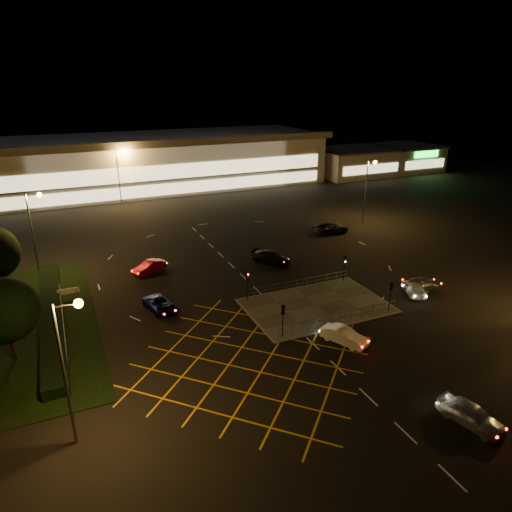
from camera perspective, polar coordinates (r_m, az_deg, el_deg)
name	(u,v)px	position (r m, az deg, el deg)	size (l,w,h in m)	color
ground	(290,302)	(48.38, 4.29, -5.72)	(180.00, 180.00, 0.00)	black
pedestrian_island	(316,306)	(47.73, 7.56, -6.18)	(14.00, 9.00, 0.12)	#4C4944
hedge	(52,315)	(48.78, -24.19, -6.80)	(2.00, 26.00, 1.00)	black
supermarket	(156,161)	(103.23, -12.37, 11.53)	(72.00, 26.50, 10.50)	beige
retail_unit_a	(353,162)	(115.03, 12.08, 11.45)	(18.80, 14.80, 6.35)	beige
retail_unit_b	(405,157)	(124.99, 18.18, 11.64)	(14.80, 14.80, 6.35)	beige
streetlight_sw	(69,354)	(30.01, -22.36, -11.28)	(1.78, 0.56, 10.03)	slate
streetlight_nw	(35,223)	(57.92, -25.91, 3.73)	(1.78, 0.56, 10.03)	slate
streetlight_ne	(368,183)	(74.98, 13.87, 8.84)	(1.78, 0.56, 10.03)	slate
streetlight_far_left	(120,169)	(87.87, -16.61, 10.34)	(1.78, 0.56, 10.03)	slate
streetlight_far_right	(306,154)	(102.80, 6.29, 12.56)	(1.78, 0.56, 10.03)	slate
signal_sw	(283,314)	(40.93, 3.38, -7.29)	(0.28, 0.30, 3.15)	black
signal_se	(391,291)	(47.14, 16.49, -4.16)	(0.28, 0.30, 3.15)	black
signal_nw	(248,281)	(47.40, -1.05, -3.09)	(0.28, 0.30, 3.15)	black
signal_ne	(345,263)	(52.86, 11.01, -0.84)	(0.28, 0.30, 3.15)	black
tree_e	(4,310)	(41.86, -28.93, -5.96)	(5.40, 5.40, 7.35)	black
car_near_silver	(471,414)	(35.67, 25.26, -17.47)	(1.81, 4.50, 1.53)	silver
car_queue_white	(344,336)	(41.65, 10.93, -9.77)	(1.48, 4.25, 1.40)	white
car_left_blue	(160,305)	(47.22, -11.89, -5.99)	(2.15, 4.66, 1.30)	#0D1152
car_far_dkgrey	(271,257)	(57.91, 1.90, -0.19)	(2.07, 5.09, 1.48)	black
car_right_silver	(422,284)	(53.78, 20.05, -3.28)	(1.76, 4.37, 1.49)	#B5B6BC
car_circ_red	(149,267)	(56.57, -13.19, -1.33)	(1.50, 4.30, 1.42)	maroon
car_east_grey	(331,228)	(70.29, 9.36, 3.47)	(2.53, 5.48, 1.52)	black
car_approach_white	(414,288)	(52.70, 19.14, -3.80)	(1.78, 4.38, 1.27)	silver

